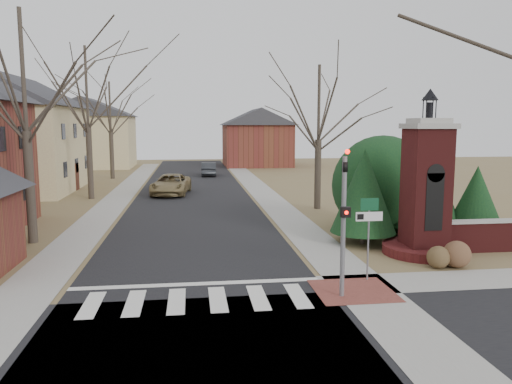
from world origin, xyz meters
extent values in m
plane|color=brown|center=(0.00, 0.00, 0.00)|extent=(120.00, 120.00, 0.00)
cube|color=black|center=(0.00, 22.00, 0.01)|extent=(8.00, 70.00, 0.01)
cube|color=black|center=(0.00, -3.00, 0.01)|extent=(120.00, 8.00, 0.01)
cube|color=silver|center=(0.00, 0.80, 0.01)|extent=(8.00, 2.20, 0.02)
cube|color=silver|center=(0.00, 2.30, 0.01)|extent=(8.00, 0.35, 0.02)
cube|color=gray|center=(5.20, 22.00, 0.01)|extent=(2.00, 60.00, 0.02)
cube|color=gray|center=(-5.20, 22.00, 0.01)|extent=(2.00, 60.00, 0.02)
cube|color=brown|center=(4.80, 1.00, 0.01)|extent=(2.40, 2.40, 0.02)
cylinder|color=slate|center=(4.30, 0.60, 2.10)|extent=(0.14, 0.14, 4.20)
imported|color=black|center=(4.30, 0.60, 4.05)|extent=(0.15, 0.18, 0.90)
sphere|color=#FF0C05|center=(4.30, 0.38, 4.35)|extent=(0.14, 0.14, 0.14)
cube|color=black|center=(4.30, 0.42, 2.60)|extent=(0.28, 0.16, 0.30)
sphere|color=#FF0C05|center=(4.30, 0.33, 2.60)|extent=(0.11, 0.11, 0.11)
cylinder|color=slate|center=(5.60, 2.00, 1.30)|extent=(0.06, 0.06, 2.60)
cube|color=silver|center=(5.60, 1.98, 2.15)|extent=(0.90, 0.03, 0.30)
cube|color=black|center=(5.30, 1.97, 2.15)|extent=(0.22, 0.02, 0.18)
cube|color=#0E4526|center=(5.60, 1.98, 2.55)|extent=(0.60, 0.03, 0.40)
cylinder|color=#551919|center=(9.00, 5.00, 0.18)|extent=(3.20, 3.20, 0.36)
cube|color=#551919|center=(9.00, 5.00, 2.50)|extent=(1.50, 1.50, 5.00)
cube|color=black|center=(9.00, 4.28, 2.20)|extent=(0.70, 0.10, 2.20)
cube|color=gray|center=(9.00, 5.00, 5.05)|extent=(1.70, 1.70, 0.20)
cube|color=gray|center=(9.00, 5.00, 5.25)|extent=(1.30, 1.30, 0.20)
cylinder|color=black|center=(9.00, 5.00, 5.65)|extent=(0.20, 0.20, 0.60)
cone|color=black|center=(9.00, 5.00, 6.25)|extent=(0.64, 0.64, 0.45)
cube|color=beige|center=(-13.50, 27.00, 3.20)|extent=(9.00, 12.00, 6.40)
cube|color=beige|center=(-12.00, 48.00, 3.00)|extent=(10.00, 8.00, 6.00)
cube|color=beige|center=(-14.80, 46.40, 6.99)|extent=(0.75, 0.75, 3.08)
cube|color=brown|center=(8.00, 48.00, 2.50)|extent=(8.00, 8.00, 5.00)
cube|color=brown|center=(5.76, 46.40, 5.90)|extent=(0.75, 0.75, 2.80)
cylinder|color=#473D33|center=(7.20, 7.00, 0.25)|extent=(0.20, 0.20, 0.50)
cone|color=black|center=(7.20, 7.00, 2.30)|extent=(2.80, 2.80, 3.60)
cylinder|color=#473D33|center=(10.50, 8.20, 0.25)|extent=(0.20, 0.20, 0.50)
cone|color=black|center=(10.50, 8.20, 2.60)|extent=(3.40, 3.40, 4.20)
cylinder|color=#473D33|center=(12.50, 7.20, 0.25)|extent=(0.20, 0.20, 0.50)
cone|color=black|center=(12.50, 7.20, 1.90)|extent=(2.40, 2.40, 2.80)
sphere|color=black|center=(9.00, 9.50, 2.40)|extent=(4.80, 4.80, 4.80)
cylinder|color=#473D33|center=(-7.00, 9.00, 2.42)|extent=(0.40, 0.40, 4.83)
cylinder|color=#473D33|center=(-7.00, 22.00, 2.52)|extent=(0.40, 0.40, 5.04)
cylinder|color=#473D33|center=(-7.50, 35.00, 2.21)|extent=(0.40, 0.40, 4.41)
cylinder|color=#473D33|center=(7.50, 16.00, 2.10)|extent=(0.40, 0.40, 4.20)
imported|color=olive|center=(-1.60, 23.41, 0.74)|extent=(3.08, 5.57, 1.48)
imported|color=#2F3236|center=(1.65, 36.51, 0.67)|extent=(1.59, 4.10, 1.33)
sphere|color=brown|center=(8.60, 3.00, 0.41)|extent=(0.81, 0.81, 0.81)
sphere|color=brown|center=(9.30, 3.00, 0.49)|extent=(0.98, 0.98, 0.98)
camera|label=1|loc=(-0.11, -13.33, 5.13)|focal=35.00mm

